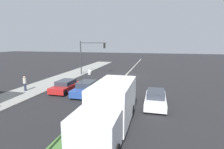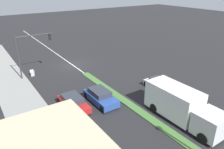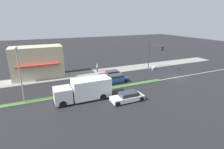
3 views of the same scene
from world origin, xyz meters
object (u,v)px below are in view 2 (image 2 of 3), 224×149
(pedestrian, at_px, (32,120))
(hatchback_red, at_px, (73,103))
(delivery_truck, at_px, (181,105))
(traffic_signal_main, at_px, (29,48))
(coupe_blue, at_px, (101,97))
(warning_aframe_sign, at_px, (32,73))
(van_white, at_px, (162,85))

(pedestrian, relative_size, hatchback_red, 0.41)
(delivery_truck, bearing_deg, traffic_signal_main, -64.17)
(pedestrian, relative_size, coupe_blue, 0.40)
(warning_aframe_sign, height_order, delivery_truck, delivery_truck)
(coupe_blue, bearing_deg, traffic_signal_main, -69.77)
(traffic_signal_main, distance_m, van_white, 16.84)
(traffic_signal_main, distance_m, coupe_blue, 11.80)
(coupe_blue, relative_size, hatchback_red, 1.04)
(delivery_truck, relative_size, hatchback_red, 1.84)
(delivery_truck, bearing_deg, hatchback_red, -44.59)
(pedestrian, relative_size, van_white, 0.38)
(warning_aframe_sign, distance_m, van_white, 16.70)
(delivery_truck, relative_size, coupe_blue, 1.76)
(coupe_blue, bearing_deg, hatchback_red, -11.01)
(traffic_signal_main, relative_size, pedestrian, 3.32)
(coupe_blue, bearing_deg, warning_aframe_sign, -70.02)
(coupe_blue, distance_m, van_white, 7.37)
(coupe_blue, height_order, van_white, coupe_blue)
(coupe_blue, bearing_deg, delivery_truck, 123.88)
(warning_aframe_sign, distance_m, coupe_blue, 11.57)
(traffic_signal_main, xyz_separation_m, hatchback_red, (-1.12, 10.10, -3.29))
(hatchback_red, bearing_deg, warning_aframe_sign, -83.63)
(traffic_signal_main, distance_m, hatchback_red, 10.68)
(delivery_truck, height_order, coupe_blue, delivery_truck)
(delivery_truck, xyz_separation_m, coupe_blue, (4.40, -6.55, -0.79))
(hatchback_red, bearing_deg, coupe_blue, 168.99)
(traffic_signal_main, xyz_separation_m, coupe_blue, (-3.92, 10.65, -3.23))
(warning_aframe_sign, distance_m, hatchback_red, 10.39)
(traffic_signal_main, relative_size, coupe_blue, 1.32)
(warning_aframe_sign, distance_m, delivery_truck, 19.35)
(delivery_truck, height_order, hatchback_red, delivery_truck)
(traffic_signal_main, bearing_deg, warning_aframe_sign, -82.87)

